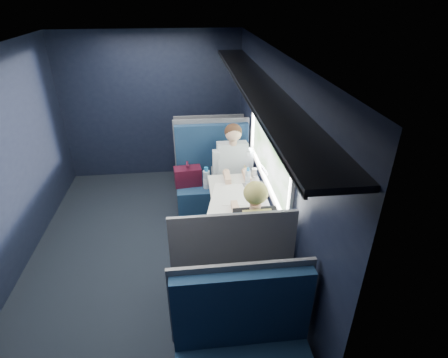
{
  "coord_description": "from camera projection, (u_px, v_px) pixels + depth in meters",
  "views": [
    {
      "loc": [
        0.53,
        -3.36,
        2.8
      ],
      "look_at": [
        0.9,
        0.0,
        0.95
      ],
      "focal_mm": 28.0,
      "sensor_mm": 36.0,
      "label": 1
    }
  ],
  "objects": [
    {
      "name": "seat_bay_near",
      "position": [
        212.0,
        183.0,
        4.86
      ],
      "size": [
        1.06,
        0.62,
        1.26
      ],
      "color": "#0E223E",
      "rests_on": "ground"
    },
    {
      "name": "seat_row_front",
      "position": [
        209.0,
        156.0,
        5.67
      ],
      "size": [
        1.04,
        0.51,
        1.16
      ],
      "color": "#0E223E",
      "rests_on": "ground"
    },
    {
      "name": "woman",
      "position": [
        253.0,
        233.0,
        3.36
      ],
      "size": [
        0.53,
        0.56,
        1.32
      ],
      "color": "black",
      "rests_on": "ground"
    },
    {
      "name": "seat_bay_far",
      "position": [
        229.0,
        272.0,
        3.34
      ],
      "size": [
        1.04,
        0.62,
        1.26
      ],
      "color": "#0E223E",
      "rests_on": "ground"
    },
    {
      "name": "room_shell",
      "position": [
        138.0,
        138.0,
        3.51
      ],
      "size": [
        3.0,
        4.4,
        2.4
      ],
      "color": "black",
      "rests_on": "ground"
    },
    {
      "name": "table",
      "position": [
        235.0,
        200.0,
        4.0
      ],
      "size": [
        0.62,
        1.0,
        0.74
      ],
      "color": "#54565E",
      "rests_on": "ground"
    },
    {
      "name": "ground",
      "position": [
        150.0,
        252.0,
        4.22
      ],
      "size": [
        2.8,
        4.2,
        0.01
      ],
      "primitive_type": "cube",
      "color": "black"
    },
    {
      "name": "man",
      "position": [
        233.0,
        168.0,
        4.59
      ],
      "size": [
        0.53,
        0.56,
        1.32
      ],
      "color": "black",
      "rests_on": "ground"
    },
    {
      "name": "papers",
      "position": [
        233.0,
        199.0,
        3.87
      ],
      "size": [
        0.63,
        0.79,
        0.01
      ],
      "primitive_type": "cube",
      "rotation": [
        0.0,
        0.0,
        -0.22
      ],
      "color": "white",
      "rests_on": "table"
    },
    {
      "name": "cup",
      "position": [
        254.0,
        172.0,
        4.35
      ],
      "size": [
        0.07,
        0.07,
        0.09
      ],
      "primitive_type": "cylinder",
      "color": "white",
      "rests_on": "table"
    },
    {
      "name": "laptop",
      "position": [
        262.0,
        185.0,
        4.02
      ],
      "size": [
        0.29,
        0.37,
        0.25
      ],
      "color": "silver",
      "rests_on": "table"
    },
    {
      "name": "bottle_small",
      "position": [
        248.0,
        177.0,
        4.15
      ],
      "size": [
        0.06,
        0.06,
        0.21
      ],
      "color": "silver",
      "rests_on": "table"
    }
  ]
}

